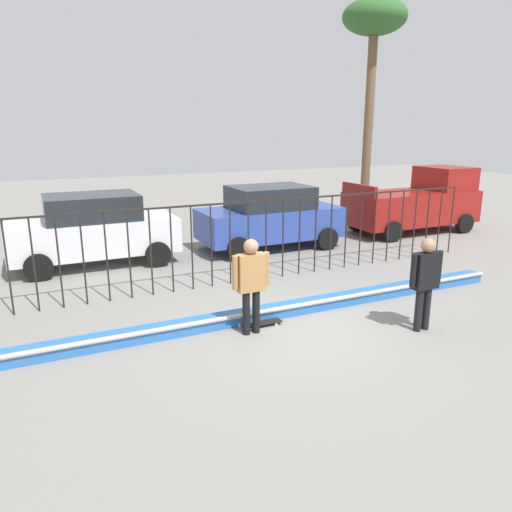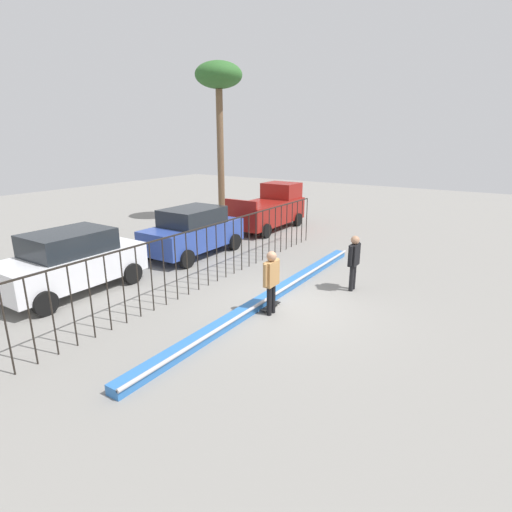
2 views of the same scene
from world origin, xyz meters
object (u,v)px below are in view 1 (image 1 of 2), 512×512
at_px(skateboarder, 251,278).
at_px(palm_tree_tall, 374,29).
at_px(pickup_truck, 417,202).
at_px(parked_car_white, 94,229).
at_px(camera_operator, 426,276).
at_px(skateboard, 261,323).
at_px(parked_car_blue, 270,217).

relative_size(skateboarder, palm_tree_tall, 0.21).
xyz_separation_m(skateboarder, pickup_truck, (8.97, 5.55, -0.02)).
height_order(parked_car_white, pickup_truck, pickup_truck).
bearing_deg(camera_operator, pickup_truck, -134.03).
xyz_separation_m(pickup_truck, palm_tree_tall, (0.24, 3.28, 6.19)).
height_order(skateboard, pickup_truck, pickup_truck).
bearing_deg(pickup_truck, parked_car_white, -178.07).
xyz_separation_m(parked_car_white, parked_car_blue, (5.10, -0.37, 0.00)).
distance_m(skateboarder, pickup_truck, 10.54).
bearing_deg(palm_tree_tall, skateboarder, -136.21).
relative_size(camera_operator, pickup_truck, 0.37).
height_order(parked_car_white, palm_tree_tall, palm_tree_tall).
distance_m(camera_operator, parked_car_white, 8.62).
height_order(skateboard, parked_car_white, parked_car_white).
distance_m(pickup_truck, palm_tree_tall, 7.00).
distance_m(skateboarder, parked_car_blue, 6.42).
bearing_deg(skateboarder, camera_operator, 10.30).
distance_m(skateboarder, palm_tree_tall, 14.17).
bearing_deg(palm_tree_tall, camera_operator, -122.18).
xyz_separation_m(skateboarder, palm_tree_tall, (9.21, 8.82, 6.17)).
xyz_separation_m(skateboard, pickup_truck, (8.66, 5.35, 0.98)).
bearing_deg(camera_operator, palm_tree_tall, -124.23).
height_order(skateboarder, camera_operator, skateboarder).
bearing_deg(skateboard, palm_tree_tall, 42.08).
xyz_separation_m(parked_car_blue, pickup_truck, (5.78, -0.03, 0.06)).
xyz_separation_m(camera_operator, palm_tree_tall, (6.30, 10.02, 6.18)).
xyz_separation_m(skateboard, parked_car_blue, (2.88, 5.38, 0.91)).
relative_size(skateboarder, parked_car_blue, 0.41).
bearing_deg(parked_car_blue, skateboard, -118.73).
bearing_deg(parked_car_blue, pickup_truck, -0.84).
xyz_separation_m(camera_operator, parked_car_blue, (0.28, 6.77, -0.07)).
bearing_deg(palm_tree_tall, pickup_truck, -94.17).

